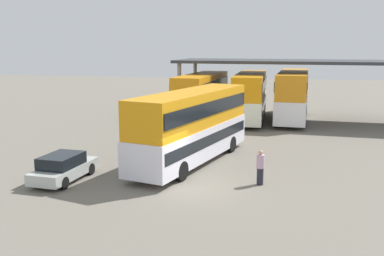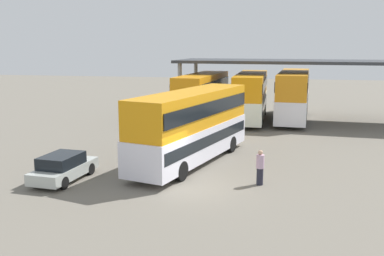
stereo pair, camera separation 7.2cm
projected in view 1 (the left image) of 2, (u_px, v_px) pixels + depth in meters
ground_plane at (194, 187)px, 20.69m from camera, size 140.00×140.00×0.00m
double_decker_main at (192, 124)px, 24.66m from camera, size 5.14×11.02×4.08m
parked_hatchback at (63, 167)px, 21.55m from camera, size 1.98×4.10×1.35m
double_decker_near_canopy at (202, 95)px, 38.34m from camera, size 3.35×10.75×4.13m
double_decker_mid_row at (250, 95)px, 38.79m from camera, size 2.52×10.84×4.16m
double_decker_far_right at (293, 94)px, 39.02m from camera, size 3.21×11.58×4.30m
depot_canopy at (308, 64)px, 37.93m from camera, size 23.23×8.13×5.31m
pedestrian_waiting at (260, 167)px, 20.89m from camera, size 0.38×0.38×1.71m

